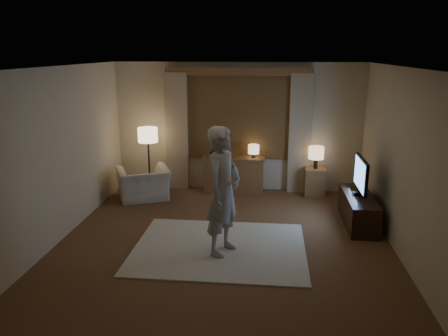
# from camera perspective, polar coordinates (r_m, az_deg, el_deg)

# --- Properties ---
(room) EXTENTS (5.04, 5.54, 2.64)m
(room) POSITION_cam_1_polar(r_m,az_deg,el_deg) (6.72, 0.43, 2.34)
(room) COLOR brown
(room) RESTS_ON ground
(rug) EXTENTS (2.50, 2.00, 0.02)m
(rug) POSITION_cam_1_polar(r_m,az_deg,el_deg) (6.53, -0.58, -10.39)
(rug) COLOR #ECE3C6
(rug) RESTS_ON floor
(sideboard) EXTENTS (1.20, 0.40, 0.70)m
(sideboard) POSITION_cam_1_polar(r_m,az_deg,el_deg) (8.90, 1.25, -0.99)
(sideboard) COLOR brown
(sideboard) RESTS_ON floor
(picture_frame) EXTENTS (0.16, 0.02, 0.20)m
(picture_frame) POSITION_cam_1_polar(r_m,az_deg,el_deg) (8.78, 1.27, 1.83)
(picture_frame) COLOR brown
(picture_frame) RESTS_ON sideboard
(plant) EXTENTS (0.17, 0.13, 0.30)m
(plant) POSITION_cam_1_polar(r_m,az_deg,el_deg) (8.81, -1.32, 2.21)
(plant) COLOR #999999
(plant) RESTS_ON sideboard
(table_lamp_sideboard) EXTENTS (0.22, 0.22, 0.30)m
(table_lamp_sideboard) POSITION_cam_1_polar(r_m,az_deg,el_deg) (8.74, 3.89, 2.39)
(table_lamp_sideboard) COLOR black
(table_lamp_sideboard) RESTS_ON sideboard
(floor_lamp) EXTENTS (0.39, 0.39, 1.35)m
(floor_lamp) POSITION_cam_1_polar(r_m,az_deg,el_deg) (8.79, -9.90, 3.81)
(floor_lamp) COLOR black
(floor_lamp) RESTS_ON floor
(armchair) EXTENTS (1.21, 1.15, 0.62)m
(armchair) POSITION_cam_1_polar(r_m,az_deg,el_deg) (8.63, -10.47, -2.04)
(armchair) COLOR beige
(armchair) RESTS_ON floor
(side_table) EXTENTS (0.40, 0.40, 0.56)m
(side_table) POSITION_cam_1_polar(r_m,az_deg,el_deg) (8.89, 11.74, -1.80)
(side_table) COLOR brown
(side_table) RESTS_ON floor
(table_lamp_side) EXTENTS (0.30, 0.30, 0.44)m
(table_lamp_side) POSITION_cam_1_polar(r_m,az_deg,el_deg) (8.74, 11.95, 1.89)
(table_lamp_side) COLOR black
(table_lamp_side) RESTS_ON side_table
(tv_stand) EXTENTS (0.45, 1.40, 0.50)m
(tv_stand) POSITION_cam_1_polar(r_m,az_deg,el_deg) (7.65, 17.12, -5.21)
(tv_stand) COLOR black
(tv_stand) RESTS_ON floor
(tv) EXTENTS (0.21, 0.87, 0.63)m
(tv) POSITION_cam_1_polar(r_m,az_deg,el_deg) (7.47, 17.46, -0.90)
(tv) COLOR black
(tv) RESTS_ON tv_stand
(person) EXTENTS (0.67, 0.79, 1.83)m
(person) POSITION_cam_1_polar(r_m,az_deg,el_deg) (6.05, -0.12, -3.05)
(person) COLOR #B6B1A8
(person) RESTS_ON rug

